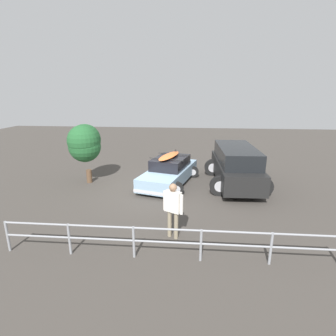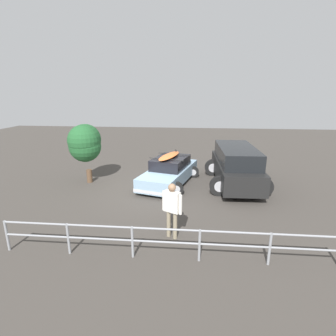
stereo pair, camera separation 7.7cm
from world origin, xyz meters
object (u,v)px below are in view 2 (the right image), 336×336
(sedan_car, at_px, (170,171))
(bush_near_left, at_px, (85,142))
(suv_car, at_px, (236,165))
(person_bystander, at_px, (172,206))

(sedan_car, distance_m, bush_near_left, 4.31)
(suv_car, bearing_deg, bush_near_left, 2.23)
(suv_car, xyz_separation_m, person_bystander, (2.59, 5.10, 0.08))
(suv_car, height_order, person_bystander, suv_car)
(person_bystander, height_order, bush_near_left, bush_near_left)
(sedan_car, height_order, bush_near_left, bush_near_left)
(sedan_car, distance_m, suv_car, 3.17)
(person_bystander, distance_m, bush_near_left, 6.75)
(sedan_car, distance_m, person_bystander, 5.05)
(suv_car, bearing_deg, person_bystander, 63.11)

